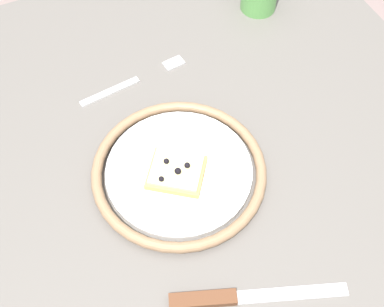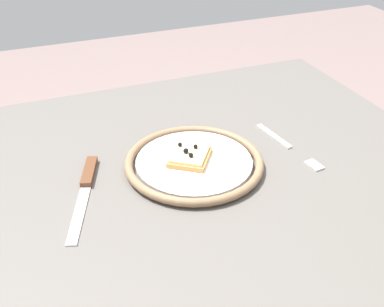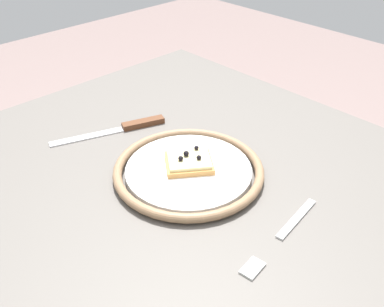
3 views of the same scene
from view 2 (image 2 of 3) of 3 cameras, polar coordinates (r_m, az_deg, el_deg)
The scene contains 5 objects.
dining_table at distance 0.95m, azimuth 2.34°, elevation -7.20°, with size 0.97×0.91×0.74m.
plate at distance 0.92m, azimuth 0.24°, elevation -1.10°, with size 0.27×0.27×0.02m.
pizza_slice_near at distance 0.91m, azimuth -0.27°, elevation -0.27°, with size 0.11×0.11×0.03m.
knife at distance 0.89m, azimuth -12.49°, elevation -3.40°, with size 0.10×0.23×0.01m.
fork at distance 1.00m, azimuth 11.42°, elevation 0.85°, with size 0.04×0.20×0.00m.
Camera 2 is at (0.31, 0.66, 1.26)m, focal length 44.59 mm.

